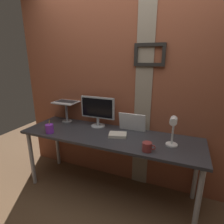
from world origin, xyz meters
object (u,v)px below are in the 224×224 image
whiteboard_panel (132,122)px  pen_cup (50,129)px  monitor (98,109)px  desk_lamp (173,129)px  coffee_mug (147,147)px  laptop (69,98)px

whiteboard_panel → pen_cup: (-0.89, -0.44, -0.06)m
monitor → whiteboard_panel: 0.47m
monitor → desk_lamp: 0.98m
coffee_mug → monitor: bearing=150.7°
laptop → desk_lamp: laptop is taller
monitor → coffee_mug: (0.73, -0.41, -0.19)m
whiteboard_panel → monitor: bearing=-176.8°
whiteboard_panel → pen_cup: bearing=-153.9°
whiteboard_panel → desk_lamp: bearing=-29.4°
laptop → coffee_mug: (1.22, -0.48, -0.28)m
coffee_mug → laptop: bearing=158.4°
monitor → whiteboard_panel: (0.45, 0.03, -0.12)m
laptop → whiteboard_panel: bearing=-2.8°
monitor → pen_cup: bearing=-136.8°
laptop → pen_cup: laptop is taller
laptop → desk_lamp: bearing=-12.7°
desk_lamp → coffee_mug: bearing=-142.1°
monitor → whiteboard_panel: monitor is taller
monitor → pen_cup: (-0.44, -0.41, -0.18)m
monitor → coffee_mug: bearing=-29.3°
desk_lamp → coffee_mug: size_ratio=2.56×
monitor → laptop: bearing=171.7°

